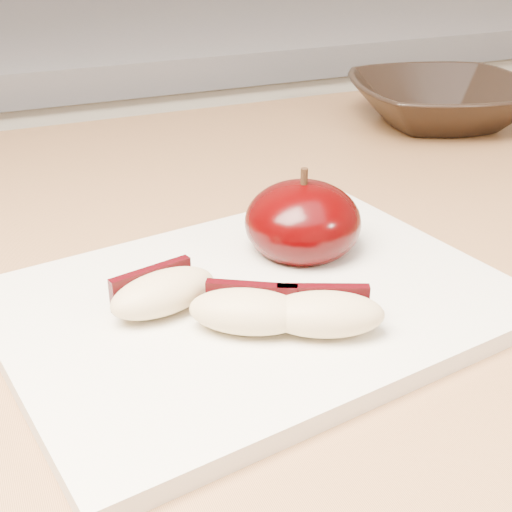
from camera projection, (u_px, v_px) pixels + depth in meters
name	position (u px, v px, depth m)	size (l,w,h in m)	color
back_cabinet	(75.00, 300.00, 1.26)	(2.40, 0.62, 0.94)	silver
cutting_board	(256.00, 303.00, 0.41)	(0.28, 0.21, 0.01)	silver
apple_half	(303.00, 222.00, 0.45)	(0.10, 0.10, 0.06)	black
apple_wedge_a	(162.00, 292.00, 0.39)	(0.07, 0.04, 0.02)	tan
apple_wedge_b	(248.00, 310.00, 0.37)	(0.07, 0.06, 0.02)	tan
apple_wedge_c	(324.00, 313.00, 0.37)	(0.07, 0.05, 0.02)	tan
bowl	(441.00, 102.00, 0.73)	(0.18, 0.18, 0.04)	black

